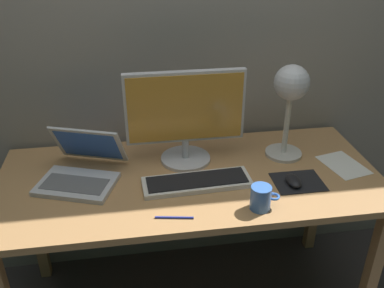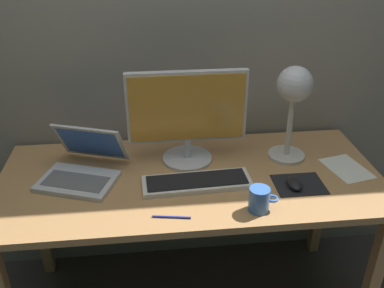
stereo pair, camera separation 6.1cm
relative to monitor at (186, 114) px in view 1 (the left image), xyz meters
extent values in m
cube|color=gray|center=(0.00, 0.27, 0.33)|extent=(4.80, 0.06, 2.60)
cube|color=tan|center=(0.00, -0.13, -0.24)|extent=(1.60, 0.70, 0.03)
cube|color=tan|center=(0.74, -0.42, -0.61)|extent=(0.05, 0.05, 0.71)
cube|color=tan|center=(-0.74, 0.16, -0.61)|extent=(0.05, 0.05, 0.71)
cube|color=tan|center=(0.74, 0.16, -0.61)|extent=(0.05, 0.05, 0.71)
cylinder|color=silver|center=(0.00, 0.00, -0.22)|extent=(0.22, 0.22, 0.01)
cylinder|color=silver|center=(0.00, 0.00, -0.17)|extent=(0.03, 0.03, 0.09)
cube|color=silver|center=(0.00, 0.00, 0.03)|extent=(0.51, 0.03, 0.31)
cube|color=gold|center=(0.00, -0.02, 0.03)|extent=(0.48, 0.00, 0.29)
cube|color=silver|center=(0.02, -0.20, -0.22)|extent=(0.45, 0.16, 0.02)
cube|color=black|center=(0.02, -0.20, -0.20)|extent=(0.41, 0.13, 0.01)
cube|color=silver|center=(-0.47, -0.14, -0.22)|extent=(0.35, 0.30, 0.02)
cube|color=slate|center=(-0.47, -0.15, -0.20)|extent=(0.28, 0.19, 0.00)
cube|color=silver|center=(-0.41, 0.01, -0.11)|extent=(0.32, 0.20, 0.19)
cube|color=blue|center=(-0.41, 0.01, -0.11)|extent=(0.28, 0.18, 0.16)
cylinder|color=beige|center=(0.44, -0.02, -0.22)|extent=(0.16, 0.16, 0.01)
cylinder|color=silver|center=(0.44, -0.02, -0.06)|extent=(0.02, 0.02, 0.30)
sphere|color=silver|center=(0.44, -0.02, 0.12)|extent=(0.15, 0.15, 0.15)
sphere|color=#FFEAB2|center=(0.44, -0.03, 0.08)|extent=(0.05, 0.05, 0.05)
cube|color=black|center=(0.43, -0.25, -0.22)|extent=(0.20, 0.16, 0.00)
ellipsoid|color=black|center=(0.40, -0.26, -0.21)|extent=(0.06, 0.10, 0.03)
cylinder|color=#3F72CC|center=(0.22, -0.39, -0.18)|extent=(0.08, 0.08, 0.09)
torus|color=#3F72CC|center=(0.27, -0.39, -0.18)|extent=(0.05, 0.05, 0.01)
cube|color=white|center=(0.67, -0.15, -0.22)|extent=(0.19, 0.24, 0.00)
cylinder|color=#2633A5|center=(-0.10, -0.40, -0.22)|extent=(0.14, 0.03, 0.01)
camera|label=1|loc=(-0.22, -1.60, 0.74)|focal=39.43mm
camera|label=2|loc=(-0.16, -1.61, 0.74)|focal=39.43mm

